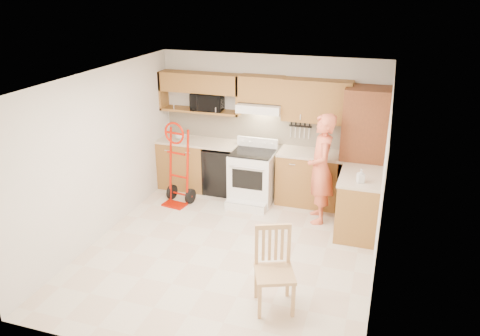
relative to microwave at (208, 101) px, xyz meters
The scene contains 28 objects.
floor 2.89m from the microwave, 61.80° to the right, with size 4.00×4.50×0.02m, color beige.
ceiling 2.52m from the microwave, 61.80° to the right, with size 4.00×4.50×0.02m, color white.
wall_back 1.20m from the microwave, ahead, with size 4.00×0.02×2.50m, color silver.
wall_front 4.50m from the microwave, 75.57° to the right, with size 4.00×0.02×2.50m, color silver.
wall_left 2.30m from the microwave, 113.16° to the right, with size 0.02×4.50×2.50m, color silver.
wall_right 3.78m from the microwave, 33.69° to the right, with size 0.02×4.50×2.50m, color silver.
backsplash 1.21m from the microwave, ahead, with size 3.92×0.03×0.55m, color beige.
lower_cab_left 1.28m from the microwave, 162.65° to the right, with size 0.90×0.60×0.90m, color brown.
dishwasher 1.27m from the microwave, 23.00° to the right, with size 0.60×0.60×0.85m, color black.
lower_cab_right 2.29m from the microwave, ahead, with size 1.14×0.60×0.90m, color brown.
countertop_left 0.75m from the microwave, 134.36° to the right, with size 1.50×0.63×0.04m, color beige.
countertop_right 2.08m from the microwave, ahead, with size 1.14×0.63×0.04m, color beige.
cab_return_right 3.20m from the microwave, 18.36° to the right, with size 0.60×1.00×0.90m, color brown.
countertop_return 3.06m from the microwave, 18.36° to the right, with size 0.63×1.00×0.04m, color beige.
pantry_tall 2.83m from the microwave, ahead, with size 0.70×0.60×2.10m, color brown.
upper_cab_left 0.36m from the microwave, behind, with size 1.50×0.33×0.34m, color brown.
upper_shelf_mw 0.22m from the microwave, behind, with size 1.50×0.33×0.04m, color brown.
upper_cab_center 1.04m from the microwave, ahead, with size 0.76×0.33×0.44m, color brown.
upper_cab_right 1.95m from the microwave, ahead, with size 1.14×0.33×0.70m, color brown.
range_hood 1.00m from the microwave, ahead, with size 0.76×0.46×0.14m, color white.
knife_strip 1.72m from the microwave, ahead, with size 0.40×0.05×0.29m, color black, non-canonical shape.
microwave is the anchor object (origin of this frame).
range 1.53m from the microwave, 24.66° to the right, with size 0.74×0.97×1.09m, color white, non-canonical shape.
person 2.42m from the microwave, 18.62° to the right, with size 0.65×0.43×1.79m, color #E76A49.
hand_truck 1.34m from the microwave, 106.42° to the right, with size 0.52×0.48×1.33m, color #B51301, non-canonical shape.
dining_chair 3.90m from the microwave, 56.89° to the right, with size 0.45×0.49×1.00m, color tan, non-canonical shape.
soap_bottle 3.12m from the microwave, 23.19° to the right, with size 0.09×0.10×0.21m, color white.
bowl 0.84m from the microwave, 164.44° to the right, with size 0.23×0.23×0.06m, color white.
Camera 1 is at (1.95, -5.58, 3.63)m, focal length 35.21 mm.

